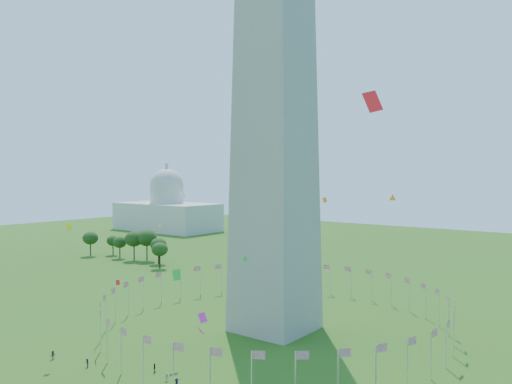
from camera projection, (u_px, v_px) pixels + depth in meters
flag_ring at (275, 310)px, 119.14m from camera, size 80.24×80.24×9.00m
capitol_building at (167, 196)px, 331.03m from camera, size 70.00×35.00×46.00m
kites_aloft at (213, 263)px, 95.03m from camera, size 109.02×73.95×39.91m
tree_line_west at (133, 247)px, 215.04m from camera, size 55.08×16.21×13.11m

